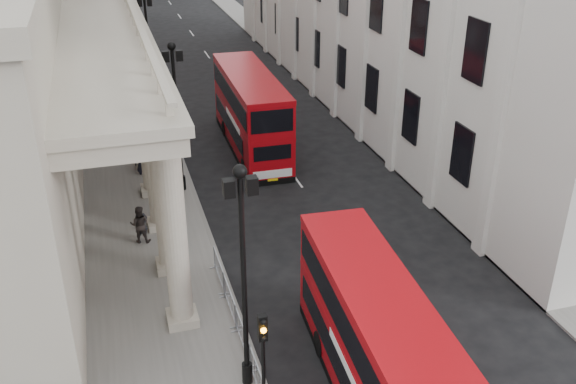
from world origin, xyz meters
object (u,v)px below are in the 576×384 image
at_px(lamp_post_mid, 177,108).
at_px(pedestrian_c, 142,159).
at_px(traffic_light, 263,351).
at_px(bus_far, 251,111).
at_px(lamp_post_south, 243,266).
at_px(pedestrian_b, 140,224).
at_px(lamp_post_north, 148,41).
at_px(pedestrian_a, 141,224).
at_px(bus_near, 375,341).

distance_m(lamp_post_mid, pedestrian_c, 5.25).
relative_size(traffic_light, bus_far, 0.37).
xyz_separation_m(lamp_post_south, pedestrian_b, (-2.75, 10.79, -3.85)).
xyz_separation_m(lamp_post_north, pedestrian_c, (-1.97, -13.12, -3.92)).
height_order(lamp_post_south, pedestrian_b, lamp_post_south).
bearing_deg(pedestrian_c, lamp_post_north, 79.74).
distance_m(bus_far, pedestrian_a, 12.94).
relative_size(pedestrian_a, pedestrian_c, 1.04).
xyz_separation_m(traffic_light, bus_near, (3.85, 0.30, -0.77)).
bearing_deg(traffic_light, pedestrian_c, 95.65).
distance_m(bus_near, pedestrian_c, 21.47).
relative_size(lamp_post_south, pedestrian_a, 4.58).
xyz_separation_m(lamp_post_north, pedestrian_a, (-2.67, -21.17, -3.88)).
distance_m(traffic_light, bus_far, 23.58).
xyz_separation_m(lamp_post_south, traffic_light, (0.10, -2.02, -1.80)).
bearing_deg(lamp_post_south, pedestrian_b, 104.28).
height_order(lamp_post_north, pedestrian_b, lamp_post_north).
bearing_deg(pedestrian_a, bus_near, -82.35).
distance_m(lamp_post_south, bus_near, 5.01).
height_order(traffic_light, bus_far, bus_far).
xyz_separation_m(lamp_post_south, pedestrian_c, (-1.97, 18.88, -3.92)).
height_order(lamp_post_north, bus_far, lamp_post_north).
height_order(lamp_post_south, lamp_post_north, same).
bearing_deg(pedestrian_a, lamp_post_mid, 42.57).
bearing_deg(lamp_post_mid, pedestrian_c, 124.35).
height_order(lamp_post_mid, bus_far, lamp_post_mid).
height_order(bus_near, bus_far, bus_far).
bearing_deg(pedestrian_c, pedestrian_a, -96.69).
distance_m(lamp_post_mid, pedestrian_b, 7.03).
xyz_separation_m(lamp_post_south, bus_far, (5.18, 21.00, -2.32)).
bearing_deg(bus_near, bus_far, 90.32).
xyz_separation_m(lamp_post_mid, pedestrian_b, (-2.75, -5.21, -3.85)).
bearing_deg(lamp_post_south, pedestrian_a, 103.83).
bearing_deg(bus_far, lamp_post_south, -102.67).
bearing_deg(bus_near, lamp_post_north, 100.11).
bearing_deg(traffic_light, bus_near, 4.51).
relative_size(traffic_light, bus_near, 0.41).
xyz_separation_m(lamp_post_mid, pedestrian_a, (-2.67, -5.17, -3.88)).
bearing_deg(pedestrian_c, pedestrian_b, -97.24).
relative_size(bus_far, pedestrian_c, 6.62).
distance_m(lamp_post_mid, lamp_post_north, 16.00).
relative_size(lamp_post_north, bus_near, 0.79).
bearing_deg(pedestrian_b, pedestrian_c, -81.28).
bearing_deg(lamp_post_mid, lamp_post_south, -90.00).
bearing_deg(lamp_post_north, pedestrian_c, -98.53).
relative_size(bus_near, pedestrian_a, 5.78).
xyz_separation_m(traffic_light, bus_far, (5.08, 23.02, -0.52)).
distance_m(lamp_post_south, lamp_post_mid, 16.00).
xyz_separation_m(bus_far, pedestrian_a, (-7.85, -10.17, -1.56)).
relative_size(lamp_post_south, bus_far, 0.72).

